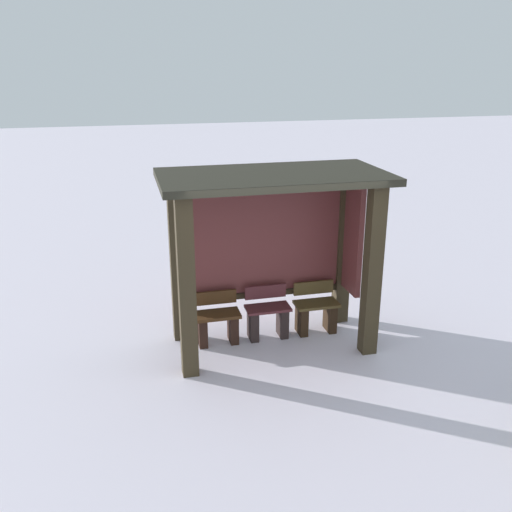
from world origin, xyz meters
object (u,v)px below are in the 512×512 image
(bus_shelter, at_px, (275,227))
(bench_right_inside, at_px, (316,312))
(bench_center_inside, at_px, (268,317))
(bench_left_inside, at_px, (217,323))

(bus_shelter, bearing_deg, bench_right_inside, 8.31)
(bench_right_inside, bearing_deg, bench_center_inside, -179.98)
(bus_shelter, xyz_separation_m, bench_center_inside, (-0.08, 0.10, -1.41))
(bench_right_inside, bearing_deg, bus_shelter, -171.69)
(bench_left_inside, height_order, bench_right_inside, bench_right_inside)
(bus_shelter, distance_m, bench_right_inside, 1.57)
(bus_shelter, bearing_deg, bench_left_inside, 173.23)
(bench_center_inside, xyz_separation_m, bench_right_inside, (0.75, 0.00, -0.01))
(bench_center_inside, distance_m, bench_right_inside, 0.75)
(bench_left_inside, bearing_deg, bench_right_inside, 0.01)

